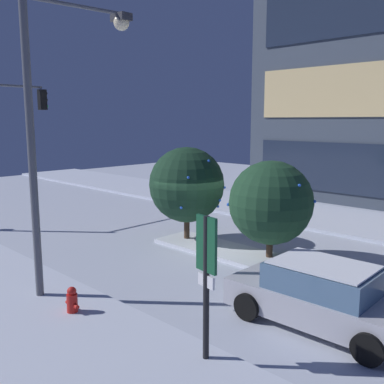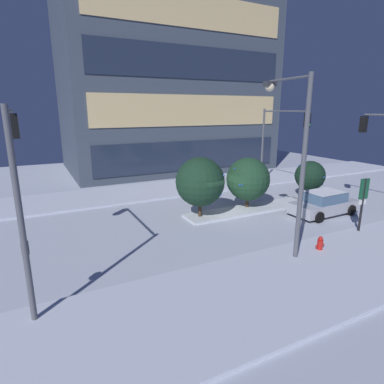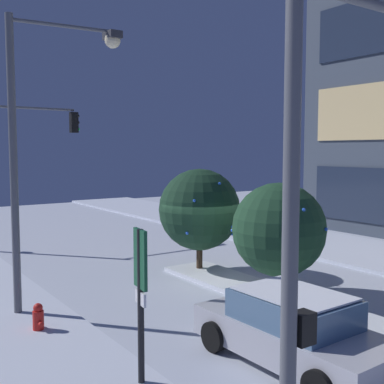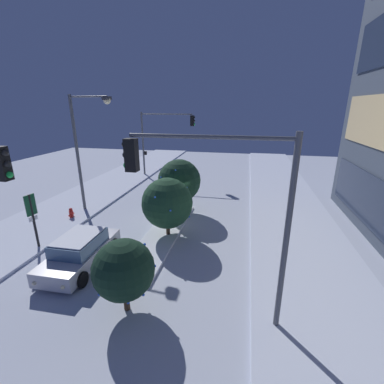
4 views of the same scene
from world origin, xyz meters
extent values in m
plane|color=silver|center=(0.00, 0.00, 0.00)|extent=(52.00, 52.00, 0.00)
cube|color=silver|center=(0.00, 7.76, 0.07)|extent=(52.00, 5.20, 0.14)
cube|color=silver|center=(2.75, 0.22, 0.07)|extent=(9.00, 1.80, 0.14)
cube|color=#B7B7C1|center=(6.26, -2.55, 0.53)|extent=(4.36, 1.92, 0.66)
cube|color=slate|center=(6.26, -2.55, 1.14)|extent=(2.37, 1.70, 0.60)
cube|color=white|center=(6.26, -2.55, 1.47)|extent=(2.20, 1.58, 0.04)
cylinder|color=black|center=(7.67, -1.60, 0.33)|extent=(0.66, 0.23, 0.66)
cylinder|color=black|center=(4.82, -1.67, 0.33)|extent=(0.66, 0.23, 0.66)
cylinder|color=black|center=(4.86, -3.49, 0.33)|extent=(0.66, 0.23, 0.66)
cylinder|color=#565960|center=(-10.06, -3.35, 6.32)|extent=(0.12, 5.22, 0.12)
cube|color=black|center=(-10.06, -0.74, 5.72)|extent=(0.32, 0.36, 1.00)
sphere|color=black|center=(-10.06, -0.55, 6.04)|extent=(0.20, 0.20, 0.20)
sphere|color=black|center=(-10.06, -0.55, 5.72)|extent=(0.20, 0.20, 0.20)
sphere|color=green|center=(-10.06, -0.55, 5.40)|extent=(0.20, 0.20, 0.20)
cylinder|color=#565960|center=(9.39, -5.96, 3.13)|extent=(0.18, 0.18, 6.25)
cube|color=black|center=(9.39, -5.74, 2.40)|extent=(0.20, 0.24, 0.36)
cylinder|color=#565960|center=(0.22, -6.38, 3.88)|extent=(0.20, 0.20, 7.75)
cylinder|color=#565960|center=(0.36, -5.04, 7.60)|extent=(0.38, 2.69, 0.10)
cube|color=#333338|center=(0.50, -3.70, 7.50)|extent=(0.56, 0.36, 0.20)
sphere|color=#F9E5B2|center=(0.50, -3.70, 7.37)|extent=(0.44, 0.44, 0.44)
cylinder|color=red|center=(1.76, -6.33, 0.30)|extent=(0.26, 0.26, 0.59)
sphere|color=red|center=(1.76, -6.33, 0.66)|extent=(0.22, 0.22, 0.22)
cylinder|color=red|center=(1.58, -6.33, 0.32)|extent=(0.12, 0.10, 0.10)
cylinder|color=red|center=(1.94, -6.33, 0.32)|extent=(0.12, 0.10, 0.10)
cylinder|color=black|center=(5.45, -5.61, 1.48)|extent=(0.12, 0.12, 2.96)
cube|color=#144C2D|center=(5.45, -5.61, 2.43)|extent=(0.55, 0.14, 1.07)
cube|color=white|center=(5.45, -5.61, 1.71)|extent=(0.44, 0.11, 0.24)
cylinder|color=#473323|center=(2.74, 0.56, 0.41)|extent=(0.22, 0.22, 0.82)
sphere|color=#1E4228|center=(2.74, 0.56, 2.01)|extent=(2.80, 2.80, 2.80)
sphere|color=blue|center=(2.60, 1.74, 1.24)|extent=(0.10, 0.10, 0.10)
sphere|color=blue|center=(3.92, 0.31, 2.73)|extent=(0.10, 0.10, 0.10)
sphere|color=blue|center=(1.64, -0.32, 1.91)|extent=(0.10, 0.10, 0.10)
sphere|color=blue|center=(2.57, 1.75, 1.26)|extent=(0.10, 0.10, 0.10)
sphere|color=blue|center=(1.55, -0.20, 1.90)|extent=(0.10, 0.10, 0.10)
sphere|color=blue|center=(4.03, 1.13, 2.13)|extent=(0.10, 0.10, 0.10)
sphere|color=blue|center=(1.58, 0.45, 2.81)|extent=(0.10, 0.10, 0.10)
cylinder|color=#473323|center=(-0.93, 0.29, 0.51)|extent=(0.22, 0.22, 1.03)
sphere|color=#193823|center=(-0.93, 0.29, 2.26)|extent=(2.90, 2.90, 2.90)
sphere|color=blue|center=(-1.85, 1.42, 2.16)|extent=(0.10, 0.10, 0.10)
sphere|color=blue|center=(0.09, -0.65, 2.72)|extent=(0.10, 0.10, 0.10)
sphere|color=blue|center=(-0.15, -0.77, 1.62)|extent=(0.10, 0.10, 0.10)
sphere|color=blue|center=(0.38, 0.73, 1.76)|extent=(0.10, 0.10, 0.10)
sphere|color=blue|center=(0.06, 0.99, 1.44)|extent=(0.10, 0.10, 0.10)
sphere|color=blue|center=(0.29, 1.10, 2.19)|extent=(0.10, 0.10, 0.10)
sphere|color=blue|center=(0.16, 0.35, 3.24)|extent=(0.10, 0.10, 0.10)
camera|label=1|loc=(10.66, -11.37, 4.70)|focal=40.50mm
camera|label=2|loc=(-9.60, -15.73, 6.37)|focal=29.86mm
camera|label=3|loc=(12.95, -9.72, 4.35)|focal=45.39mm
camera|label=4|loc=(15.53, 4.66, 7.04)|focal=24.44mm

